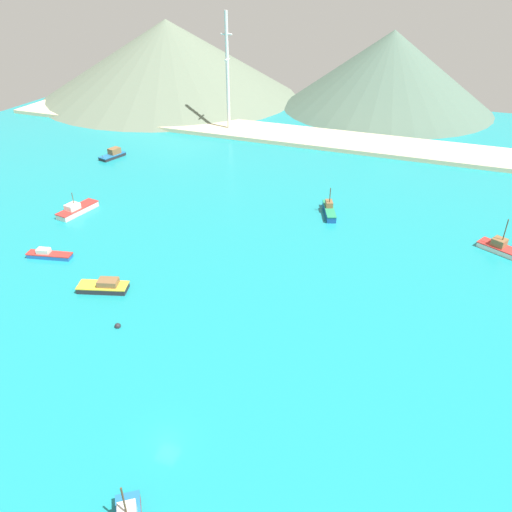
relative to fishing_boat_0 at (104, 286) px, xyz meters
name	(u,v)px	position (x,y,z in m)	size (l,w,h in m)	color
ground	(258,300)	(24.92, 7.04, -1.04)	(260.00, 280.00, 0.50)	teal
fishing_boat_0	(104,286)	(0.00, 0.00, 0.00)	(8.81, 5.31, 2.15)	#232328
fishing_boat_1	(77,209)	(-23.53, 22.79, 0.09)	(4.54, 10.14, 5.00)	silver
fishing_boat_2	(113,154)	(-37.13, 55.79, 0.13)	(4.75, 8.03, 2.56)	#232328
fishing_boat_4	(503,249)	(63.01, 37.63, 0.04)	(9.75, 7.06, 6.85)	silver
fishing_boat_7	(329,210)	(28.29, 42.07, 0.16)	(5.00, 9.06, 5.96)	#14478C
fishing_boat_9	(49,255)	(-16.20, 5.31, -0.18)	(8.71, 3.88, 1.79)	#1E5BA8
buoy_0	(118,326)	(7.70, -7.48, -0.62)	(0.95, 0.95, 0.95)	#232328
beach_strip	(357,143)	(24.92, 91.60, -0.19)	(247.00, 18.05, 1.20)	beige
hill_west	(169,59)	(-58.55, 127.26, 13.50)	(102.01, 102.01, 28.58)	#60705B
hill_central	(390,70)	(26.29, 138.31, 12.74)	(76.67, 76.67, 27.05)	#4C6656
radio_tower	(228,73)	(-16.59, 90.19, 17.29)	(3.55, 2.84, 35.46)	silver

